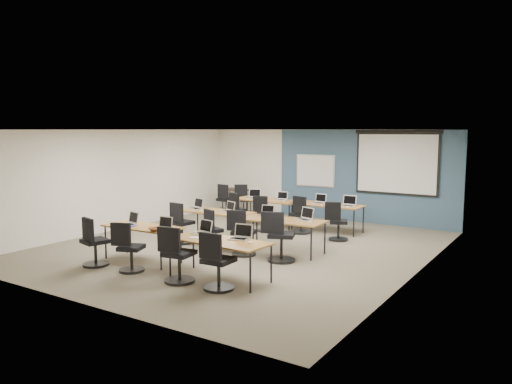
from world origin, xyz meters
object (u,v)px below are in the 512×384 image
Objects in this scene: task_chair_2 at (177,259)px; task_chair_5 at (211,233)px; laptop_1 at (163,226)px; task_chair_4 at (181,227)px; whiteboard at (315,171)px; laptop_6 at (266,213)px; laptop_8 at (253,196)px; laptop_4 at (196,206)px; task_chair_10 at (301,218)px; laptop_0 at (130,221)px; laptop_5 at (229,209)px; task_chair_6 at (242,237)px; training_table_front_left at (142,228)px; training_table_back_right at (327,206)px; task_chair_8 at (236,213)px; projector_screen at (397,159)px; training_table_mid_left at (216,213)px; training_table_front_right at (219,242)px; laptop_7 at (305,217)px; laptop_9 at (281,198)px; task_chair_9 at (264,217)px; utility_table at (237,192)px; spare_chair_b at (225,202)px; task_chair_11 at (337,225)px; training_table_back_left at (267,201)px; task_chair_0 at (94,246)px; task_chair_7 at (279,241)px; spare_chair_a at (245,202)px; laptop_10 at (319,201)px; task_chair_3 at (217,266)px; laptop_3 at (241,235)px; task_chair_1 at (129,252)px; laptop_11 at (348,203)px; laptop_2 at (203,230)px.

task_chair_5 is (-0.98, 2.24, -0.04)m from task_chair_2.
laptop_1 is 1.91m from task_chair_4.
whiteboard is 4.10× the size of laptop_6.
laptop_4 is at bearing -112.93° from laptop_8.
laptop_0 is at bearing -99.64° from task_chair_10.
laptop_5 is at bearing 170.34° from laptop_6.
task_chair_6 is at bearing -81.52° from whiteboard.
training_table_back_right is (1.93, 4.84, 0.01)m from training_table_front_left.
task_chair_2 reaches higher than task_chair_8.
projector_screen reaches higher than training_table_mid_left.
laptop_6 is (-0.64, 2.65, 0.10)m from training_table_front_right.
laptop_7 is at bearing 42.68° from training_table_front_left.
task_chair_9 is (0.05, -0.97, -0.39)m from laptop_9.
utility_table is (-3.46, 2.02, 0.25)m from task_chair_10.
task_chair_8 is 0.98× the size of spare_chair_b.
task_chair_11 is at bearing 31.05° from training_table_mid_left.
training_table_back_left is 1.94× the size of task_chair_0.
task_chair_0 is at bearing -163.81° from task_chair_7.
laptop_9 is (-0.98, 2.41, -0.00)m from laptop_6.
spare_chair_a is at bearing -30.69° from utility_table.
training_table_front_right is 1.80× the size of task_chair_7.
projector_screen is 2.48× the size of task_chair_9.
laptop_1 is (0.90, 0.01, -0.00)m from laptop_0.
laptop_10 reaches higher than training_table_mid_left.
laptop_6 is 0.32× the size of utility_table.
spare_chair_b is at bearing 163.79° from laptop_7.
projector_screen reaches higher than task_chair_9.
task_chair_9 is at bearing -63.34° from laptop_8.
spare_chair_a is at bearing 121.33° from laptop_6.
whiteboard is 5.46m from task_chair_7.
task_chair_3 is at bearing -40.62° from task_chair_8.
training_table_front_left is 4.83× the size of laptop_3.
training_table_mid_left is 2.37m from laptop_7.
task_chair_0 is (-2.44, -5.67, -0.28)m from training_table_back_right.
laptop_8 reaches higher than task_chair_1.
laptop_1 is 0.89× the size of laptop_11.
task_chair_8 reaches higher than training_table_back_left.
laptop_9 is (0.49, 4.87, 0.11)m from training_table_front_left.
spare_chair_b is at bearing 119.17° from laptop_0.
laptop_3 is 2.29m from task_chair_5.
task_chair_0 is 1.03× the size of task_chair_1.
laptop_10 reaches higher than laptop_9.
laptop_9 is at bearing 91.10° from task_chair_6.
laptop_5 is at bearing 125.58° from training_table_front_right.
task_chair_7 reaches higher than task_chair_3.
laptop_7 is at bearing -39.74° from training_table_back_left.
laptop_2 is at bearing -96.56° from spare_chair_a.
task_chair_4 is at bearing -71.26° from task_chair_8.
task_chair_0 is (-0.18, -0.82, -0.38)m from laptop_0.
training_table_back_left and training_table_back_right have the same top height.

